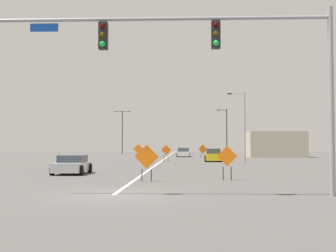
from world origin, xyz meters
name	(u,v)px	position (x,y,z in m)	size (l,w,h in m)	color
ground	(113,195)	(0.00, 0.00, 0.00)	(205.85, 205.85, 0.00)	#4C4947
road_centre_stripe	(168,156)	(0.00, 57.18, 0.00)	(0.16, 114.36, 0.01)	white
traffic_signal_assembly	(215,52)	(3.90, -0.01, 5.46)	(13.13, 0.44, 7.18)	gray
street_lamp_mid_right	(122,129)	(-10.25, 74.97, 5.22)	(3.39, 0.24, 8.94)	black
street_lamp_near_right	(243,123)	(9.06, 31.36, 4.22)	(1.93, 0.24, 7.60)	gray
street_lamp_far_left	(226,130)	(9.45, 55.76, 4.25)	(1.69, 0.24, 7.70)	black
construction_sign_left_lane	(227,158)	(5.02, 7.30, 1.18)	(1.11, 0.18, 1.85)	orange
construction_sign_median_far	(138,150)	(-3.51, 42.59, 1.26)	(1.35, 0.17, 2.02)	orange
construction_sign_median_near	(203,150)	(5.33, 47.76, 1.19)	(1.32, 0.21, 1.93)	orange
construction_sign_left_shoulder	(166,151)	(0.60, 33.49, 1.21)	(1.14, 0.12, 1.89)	orange
construction_sign_right_shoulder	(147,158)	(0.72, 6.42, 1.20)	(1.28, 0.10, 1.92)	orange
car_white_far	(183,153)	(2.51, 53.31, 0.65)	(2.12, 4.46, 1.41)	white
car_silver_approaching	(72,165)	(-4.68, 12.05, 0.58)	(2.06, 3.87, 1.23)	#B7BABF
car_yellow_near	(213,155)	(5.95, 33.86, 0.69)	(2.05, 4.05, 1.48)	gold
roadside_building_east	(275,144)	(16.71, 52.77, 1.95)	(8.54, 6.94, 3.90)	#B2A893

